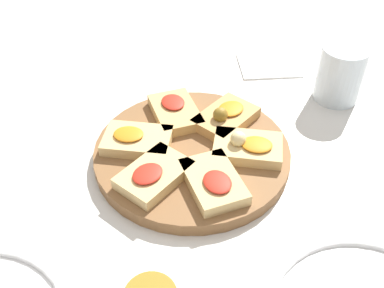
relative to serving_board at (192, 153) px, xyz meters
name	(u,v)px	position (x,y,z in m)	size (l,w,h in m)	color
ground_plane	(192,158)	(0.00, 0.00, -0.01)	(3.00, 3.00, 0.00)	silver
serving_board	(192,153)	(0.00, 0.00, 0.00)	(0.31, 0.31, 0.02)	brown
focaccia_slice_0	(137,139)	(0.09, 0.00, 0.02)	(0.11, 0.07, 0.02)	#DBB775
focaccia_slice_1	(154,175)	(0.05, 0.07, 0.02)	(0.12, 0.13, 0.02)	#DBB775
focaccia_slice_2	(214,182)	(-0.04, 0.08, 0.02)	(0.11, 0.12, 0.02)	#DBB775
focaccia_slice_3	(247,148)	(-0.09, 0.00, 0.02)	(0.11, 0.08, 0.04)	#DBB775
focaccia_slice_4	(226,117)	(-0.05, -0.07, 0.02)	(0.12, 0.13, 0.04)	tan
focaccia_slice_5	(175,111)	(0.04, -0.08, 0.02)	(0.11, 0.12, 0.02)	tan
water_glass	(340,74)	(-0.25, -0.19, 0.04)	(0.08, 0.08, 0.10)	silver
napkin_stack	(269,64)	(-0.13, -0.29, -0.01)	(0.12, 0.10, 0.01)	white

